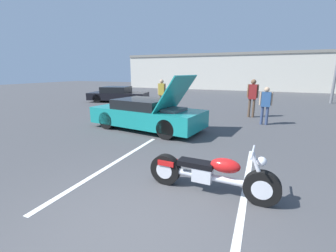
{
  "coord_description": "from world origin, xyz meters",
  "views": [
    {
      "loc": [
        1.57,
        -2.32,
        2.22
      ],
      "look_at": [
        -0.69,
        3.07,
        0.8
      ],
      "focal_mm": 24.0,
      "sensor_mm": 36.0,
      "label": 1
    }
  ],
  "objects_px": {
    "parked_car_left_row": "(118,94)",
    "spectator_by_show_car": "(162,92)",
    "show_car_hood_open": "(147,114)",
    "spectator_near_motorcycle": "(266,103)",
    "spectator_midground": "(253,95)",
    "motorcycle": "(210,174)"
  },
  "relations": [
    {
      "from": "motorcycle",
      "to": "spectator_by_show_car",
      "type": "bearing_deg",
      "value": 121.56
    },
    {
      "from": "spectator_midground",
      "to": "parked_car_left_row",
      "type": "bearing_deg",
      "value": 165.53
    },
    {
      "from": "spectator_by_show_car",
      "to": "parked_car_left_row",
      "type": "bearing_deg",
      "value": 155.11
    },
    {
      "from": "motorcycle",
      "to": "parked_car_left_row",
      "type": "distance_m",
      "value": 13.96
    },
    {
      "from": "parked_car_left_row",
      "to": "spectator_midground",
      "type": "xyz_separation_m",
      "value": [
        9.61,
        -2.48,
        0.59
      ]
    },
    {
      "from": "motorcycle",
      "to": "spectator_midground",
      "type": "distance_m",
      "value": 7.99
    },
    {
      "from": "motorcycle",
      "to": "show_car_hood_open",
      "type": "height_order",
      "value": "show_car_hood_open"
    },
    {
      "from": "motorcycle",
      "to": "spectator_midground",
      "type": "xyz_separation_m",
      "value": [
        0.32,
        7.95,
        0.74
      ]
    },
    {
      "from": "show_car_hood_open",
      "to": "spectator_midground",
      "type": "distance_m",
      "value": 5.52
    },
    {
      "from": "show_car_hood_open",
      "to": "spectator_near_motorcycle",
      "type": "xyz_separation_m",
      "value": [
        4.24,
        2.62,
        0.34
      ]
    },
    {
      "from": "show_car_hood_open",
      "to": "parked_car_left_row",
      "type": "distance_m",
      "value": 8.89
    },
    {
      "from": "spectator_near_motorcycle",
      "to": "motorcycle",
      "type": "bearing_deg",
      "value": -98.15
    },
    {
      "from": "spectator_by_show_car",
      "to": "show_car_hood_open",
      "type": "bearing_deg",
      "value": -72.68
    },
    {
      "from": "parked_car_left_row",
      "to": "spectator_by_show_car",
      "type": "xyz_separation_m",
      "value": [
        4.58,
        -2.12,
        0.53
      ]
    },
    {
      "from": "spectator_by_show_car",
      "to": "spectator_midground",
      "type": "relative_size",
      "value": 0.96
    },
    {
      "from": "parked_car_left_row",
      "to": "spectator_by_show_car",
      "type": "distance_m",
      "value": 5.07
    },
    {
      "from": "parked_car_left_row",
      "to": "show_car_hood_open",
      "type": "bearing_deg",
      "value": -61.58
    },
    {
      "from": "parked_car_left_row",
      "to": "spectator_by_show_car",
      "type": "relative_size",
      "value": 2.59
    },
    {
      "from": "spectator_by_show_car",
      "to": "spectator_midground",
      "type": "xyz_separation_m",
      "value": [
        5.03,
        -0.36,
        0.06
      ]
    },
    {
      "from": "motorcycle",
      "to": "spectator_midground",
      "type": "relative_size",
      "value": 1.3
    },
    {
      "from": "spectator_by_show_car",
      "to": "spectator_midground",
      "type": "height_order",
      "value": "spectator_midground"
    },
    {
      "from": "show_car_hood_open",
      "to": "spectator_midground",
      "type": "xyz_separation_m",
      "value": [
        3.64,
        4.11,
        0.52
      ]
    }
  ]
}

